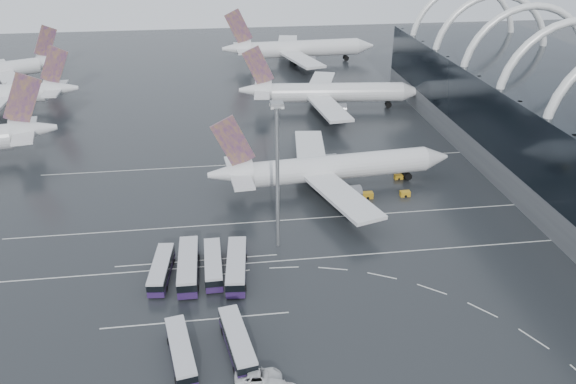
{
  "coord_description": "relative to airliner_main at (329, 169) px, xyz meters",
  "views": [
    {
      "loc": [
        -19.14,
        -83.11,
        55.2
      ],
      "look_at": [
        -6.56,
        10.44,
        7.0
      ],
      "focal_mm": 35.0,
      "sensor_mm": 36.0,
      "label": 1
    }
  ],
  "objects": [
    {
      "name": "airliner_gate_b",
      "position": [
        10.38,
        53.33,
        0.23
      ],
      "size": [
        55.53,
        49.7,
        19.27
      ],
      "rotation": [
        0.0,
        0.0,
        -0.1
      ],
      "color": "silver",
      "rests_on": "ground"
    },
    {
      "name": "ground",
      "position": [
        -4.28,
        -25.02,
        -4.59
      ],
      "size": [
        420.0,
        420.0,
        0.0
      ],
      "primitive_type": "plane",
      "color": "black",
      "rests_on": "ground"
    },
    {
      "name": "bus_row_far_c",
      "position": [
        -22.42,
        -48.24,
        -2.91
      ],
      "size": [
        4.89,
        12.74,
        3.07
      ],
      "rotation": [
        0.0,
        0.0,
        1.74
      ],
      "color": "#261441",
      "rests_on": "ground"
    },
    {
      "name": "lane_marking_far",
      "position": [
        -4.28,
        14.98,
        -4.59
      ],
      "size": [
        120.0,
        0.25,
        0.01
      ],
      "primitive_type": "cube",
      "color": "silver",
      "rests_on": "ground"
    },
    {
      "name": "jet_remote_far",
      "position": [
        -94.79,
        95.15,
        0.19
      ],
      "size": [
        40.53,
        33.11,
        18.52
      ],
      "rotation": [
        0.0,
        0.0,
        3.58
      ],
      "color": "silver",
      "rests_on": "ground"
    },
    {
      "name": "floodlight_mast",
      "position": [
        -13.64,
        -21.94,
        12.48
      ],
      "size": [
        2.08,
        2.08,
        27.13
      ],
      "color": "gray",
      "rests_on": "ground"
    },
    {
      "name": "bus_row_far_a",
      "position": [
        -30.08,
        -49.17,
        -2.97
      ],
      "size": [
        4.81,
        12.31,
        2.96
      ],
      "rotation": [
        0.0,
        0.0,
        1.75
      ],
      "color": "#261441",
      "rests_on": "ground"
    },
    {
      "name": "bus_row_near_d",
      "position": [
        -21.59,
        -30.25,
        -2.74
      ],
      "size": [
        4.2,
        13.89,
        3.37
      ],
      "rotation": [
        0.0,
        0.0,
        1.49
      ],
      "color": "#261441",
      "rests_on": "ground"
    },
    {
      "name": "bus_bay_line_north",
      "position": [
        -28.28,
        -25.02,
        -4.59
      ],
      "size": [
        28.0,
        0.25,
        0.01
      ],
      "primitive_type": "cube",
      "color": "silver",
      "rests_on": "ground"
    },
    {
      "name": "gse_cart_belly_b",
      "position": [
        18.48,
        4.03,
        -4.04
      ],
      "size": [
        2.03,
        1.2,
        1.1
      ],
      "primitive_type": "cube",
      "color": "slate",
      "rests_on": "ground"
    },
    {
      "name": "airliner_main",
      "position": [
        0.0,
        0.0,
        0.0
      ],
      "size": [
        54.18,
        47.31,
        18.34
      ],
      "rotation": [
        0.0,
        0.0,
        0.09
      ],
      "color": "silver",
      "rests_on": "ground"
    },
    {
      "name": "jet_remote_mid",
      "position": [
        -85.4,
        65.05,
        0.33
      ],
      "size": [
        43.53,
        34.98,
        19.08
      ],
      "rotation": [
        0.0,
        0.0,
        3.14
      ],
      "color": "silver",
      "rests_on": "ground"
    },
    {
      "name": "bus_row_near_a",
      "position": [
        -33.98,
        -29.22,
        -2.97
      ],
      "size": [
        3.85,
        12.22,
        2.96
      ],
      "rotation": [
        0.0,
        0.0,
        1.48
      ],
      "color": "#261441",
      "rests_on": "ground"
    },
    {
      "name": "van_curve_a",
      "position": [
        -20.04,
        -54.38,
        -3.73
      ],
      "size": [
        6.33,
        3.14,
        1.73
      ],
      "primitive_type": "imported",
      "rotation": [
        0.0,
        0.0,
        1.53
      ],
      "color": "white",
      "rests_on": "ground"
    },
    {
      "name": "lane_marking_mid",
      "position": [
        -4.28,
        -13.02,
        -4.59
      ],
      "size": [
        120.0,
        0.25,
        0.01
      ],
      "primitive_type": "cube",
      "color": "silver",
      "rests_on": "ground"
    },
    {
      "name": "gse_cart_belly_c",
      "position": [
        7.26,
        -5.96,
        -3.95
      ],
      "size": [
        2.37,
        1.4,
        1.29
      ],
      "primitive_type": "cube",
      "color": "#B38217",
      "rests_on": "ground"
    },
    {
      "name": "gse_cart_belly_a",
      "position": [
        15.46,
        -6.2,
        -4.01
      ],
      "size": [
        2.12,
        1.25,
        1.16
      ],
      "primitive_type": "cube",
      "color": "#B38217",
      "rests_on": "ground"
    },
    {
      "name": "bus_bay_line_south",
      "position": [
        -28.28,
        -41.02,
        -4.59
      ],
      "size": [
        28.0,
        0.25,
        0.01
      ],
      "primitive_type": "cube",
      "color": "silver",
      "rests_on": "ground"
    },
    {
      "name": "bus_row_near_b",
      "position": [
        -29.54,
        -29.27,
        -2.7
      ],
      "size": [
        3.42,
        13.99,
        3.44
      ],
      "rotation": [
        0.0,
        0.0,
        1.57
      ],
      "color": "#261441",
      "rests_on": "ground"
    },
    {
      "name": "gse_cart_belly_e",
      "position": [
        16.7,
        2.17,
        -4.08
      ],
      "size": [
        1.89,
        1.12,
        1.03
      ],
      "primitive_type": "cube",
      "color": "#B38217",
      "rests_on": "ground"
    },
    {
      "name": "airliner_gate_c",
      "position": [
        9.25,
        109.52,
        0.78
      ],
      "size": [
        60.2,
        55.54,
        21.46
      ],
      "rotation": [
        0.0,
        0.0,
        0.05
      ],
      "color": "silver",
      "rests_on": "ground"
    },
    {
      "name": "lane_marking_near",
      "position": [
        -4.28,
        -27.02,
        -4.59
      ],
      "size": [
        120.0,
        0.25,
        0.01
      ],
      "primitive_type": "cube",
      "color": "silver",
      "rests_on": "ground"
    },
    {
      "name": "bus_row_near_c",
      "position": [
        -25.43,
        -28.98,
        -2.92
      ],
      "size": [
        3.1,
        12.4,
        3.04
      ],
      "rotation": [
        0.0,
        0.0,
        1.58
      ],
      "color": "#261441",
      "rests_on": "ground"
    }
  ]
}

